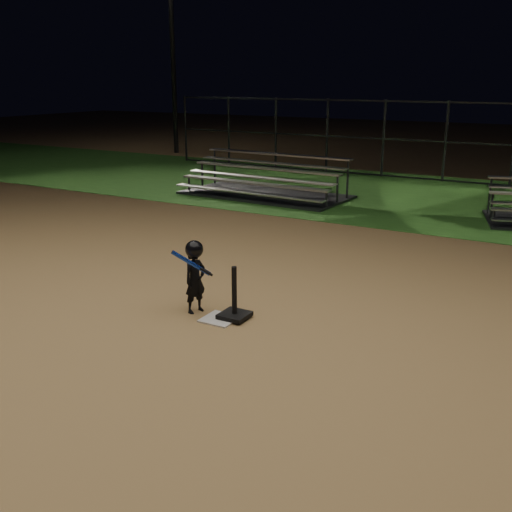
{
  "coord_description": "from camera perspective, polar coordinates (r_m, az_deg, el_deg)",
  "views": [
    {
      "loc": [
        4.15,
        -6.31,
        3.17
      ],
      "look_at": [
        0.0,
        1.0,
        0.65
      ],
      "focal_mm": 41.8,
      "sensor_mm": 36.0,
      "label": 1
    }
  ],
  "objects": [
    {
      "name": "home_plate",
      "position": [
        8.19,
        -3.48,
        -6.04
      ],
      "size": [
        0.45,
        0.45,
        0.02
      ],
      "primitive_type": "cube",
      "color": "beige",
      "rests_on": "ground"
    },
    {
      "name": "light_pole_left",
      "position": [
        26.75,
        -8.12,
        20.34
      ],
      "size": [
        0.9,
        0.53,
        8.3
      ],
      "color": "#2D2D30",
      "rests_on": "ground"
    },
    {
      "name": "grass_strip",
      "position": [
        17.12,
        15.12,
        5.46
      ],
      "size": [
        60.0,
        8.0,
        0.01
      ],
      "primitive_type": "cube",
      "color": "#295D1E",
      "rests_on": "ground"
    },
    {
      "name": "bleacher_left",
      "position": [
        16.65,
        0.8,
        6.52
      ],
      "size": [
        4.69,
        2.47,
        1.12
      ],
      "rotation": [
        0.0,
        0.0,
        -0.05
      ],
      "color": "silver",
      "rests_on": "ground"
    },
    {
      "name": "batting_tee",
      "position": [
        8.16,
        -2.07,
        -5.03
      ],
      "size": [
        0.38,
        0.38,
        0.73
      ],
      "color": "black",
      "rests_on": "home_plate"
    },
    {
      "name": "ground",
      "position": [
        8.19,
        -3.48,
        -6.11
      ],
      "size": [
        80.0,
        80.0,
        0.0
      ],
      "primitive_type": "plane",
      "color": "#A57E4B",
      "rests_on": "ground"
    },
    {
      "name": "child_batter",
      "position": [
        8.3,
        -5.86,
        -1.77
      ],
      "size": [
        0.45,
        0.55,
        1.04
      ],
      "rotation": [
        0.0,
        0.0,
        1.27
      ],
      "color": "black",
      "rests_on": "ground"
    },
    {
      "name": "backstop_fence",
      "position": [
        19.84,
        17.68,
        10.37
      ],
      "size": [
        20.08,
        0.08,
        2.5
      ],
      "color": "#38383D",
      "rests_on": "ground"
    }
  ]
}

